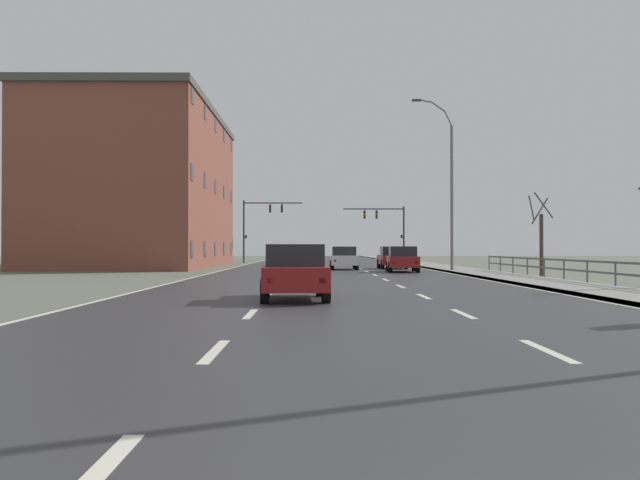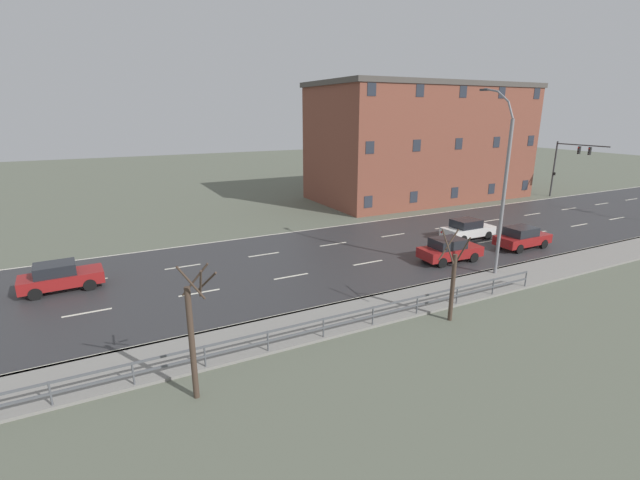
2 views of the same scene
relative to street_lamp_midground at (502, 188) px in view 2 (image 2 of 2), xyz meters
The scene contains 12 objects.
ground_plane 12.14m from the street_lamp_midground, 132.89° to the left, with size 160.00×160.00×0.12m.
road_asphalt_strip 21.97m from the street_lamp_midground, 110.39° to the left, with size 14.00×120.00×0.03m.
guardrail 17.33m from the street_lamp_midground, 81.70° to the right, with size 0.07×32.83×1.00m.
street_lamp_midground is the anchor object (origin of this frame).
traffic_signal_left 29.55m from the street_lamp_midground, 118.00° to the left, with size 5.92×0.36×6.22m.
car_distant 7.95m from the street_lamp_midground, 115.61° to the left, with size 1.86×4.11×1.57m.
car_near_right 25.05m from the street_lamp_midground, 111.23° to the right, with size 2.01×4.19×1.57m.
car_far_right 5.40m from the street_lamp_midground, 166.66° to the right, with size 2.01×4.19×1.57m.
car_far_left 8.80m from the street_lamp_midground, 146.50° to the left, with size 1.85×4.11×1.57m.
brick_building 25.10m from the street_lamp_midground, 151.07° to the left, with size 11.79×23.94×12.34m.
bare_tree_near 19.07m from the street_lamp_midground, 77.83° to the right, with size 1.36×1.22×4.97m.
bare_tree_mid 8.19m from the street_lamp_midground, 62.44° to the right, with size 1.04×1.09×4.36m.
Camera 2 is at (24.99, 19.30, 9.42)m, focal length 24.87 mm.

